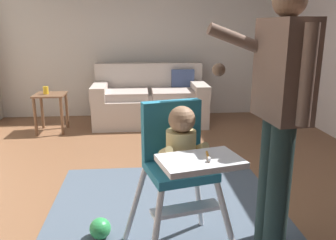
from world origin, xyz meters
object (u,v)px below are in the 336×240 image
at_px(toy_ball, 100,228).
at_px(side_table, 51,104).
at_px(adult_standing, 280,109).
at_px(high_chair, 179,154).
at_px(couch, 150,100).
at_px(sippy_cup, 46,90).

distance_m(toy_ball, side_table, 2.75).
relative_size(adult_standing, toy_ball, 11.22).
relative_size(adult_standing, side_table, 3.11).
bearing_deg(toy_ball, high_chair, -24.87).
bearing_deg(couch, toy_ball, -8.80).
bearing_deg(adult_standing, couch, -83.49).
xyz_separation_m(couch, adult_standing, (0.64, -3.11, 0.58)).
bearing_deg(toy_ball, couch, 81.20).
relative_size(high_chair, side_table, 1.87).
bearing_deg(couch, side_table, -75.68).
bearing_deg(high_chair, side_table, -167.10).
bearing_deg(adult_standing, side_table, -59.37).
bearing_deg(sippy_cup, adult_standing, -53.50).
xyz_separation_m(high_chair, side_table, (-1.40, 2.81, -0.30)).
distance_m(adult_standing, side_table, 3.45).
relative_size(side_table, sippy_cup, 5.20).
relative_size(high_chair, toy_ball, 6.73).
distance_m(side_table, sippy_cup, 0.20).
distance_m(adult_standing, toy_ball, 1.40).
bearing_deg(couch, adult_standing, 11.72).
height_order(adult_standing, side_table, adult_standing).
height_order(couch, adult_standing, adult_standing).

